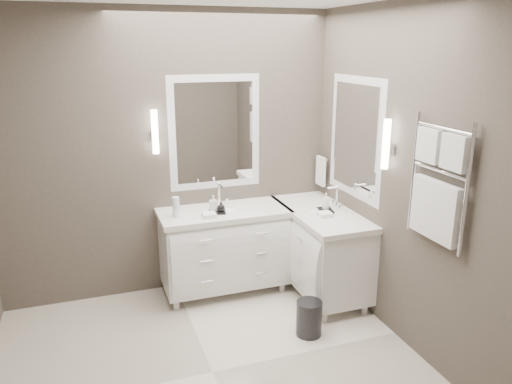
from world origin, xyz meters
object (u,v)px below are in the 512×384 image
object	(u,v)px
waste_bin	(309,318)
vanity_right	(320,246)
towel_ladder	(437,189)
vanity_back	(224,245)

from	to	relation	value
waste_bin	vanity_right	bearing A→B (deg)	57.65
towel_ladder	waste_bin	bearing A→B (deg)	135.97
waste_bin	vanity_back	bearing A→B (deg)	114.31
vanity_right	towel_ladder	distance (m)	1.60
vanity_back	towel_ladder	world-z (taller)	towel_ladder
vanity_right	waste_bin	distance (m)	0.86
vanity_right	waste_bin	world-z (taller)	vanity_right
vanity_back	towel_ladder	xyz separation A→B (m)	(1.10, -1.63, 0.91)
towel_ladder	vanity_right	bearing A→B (deg)	99.84
vanity_right	towel_ladder	xyz separation A→B (m)	(0.23, -1.30, 0.91)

